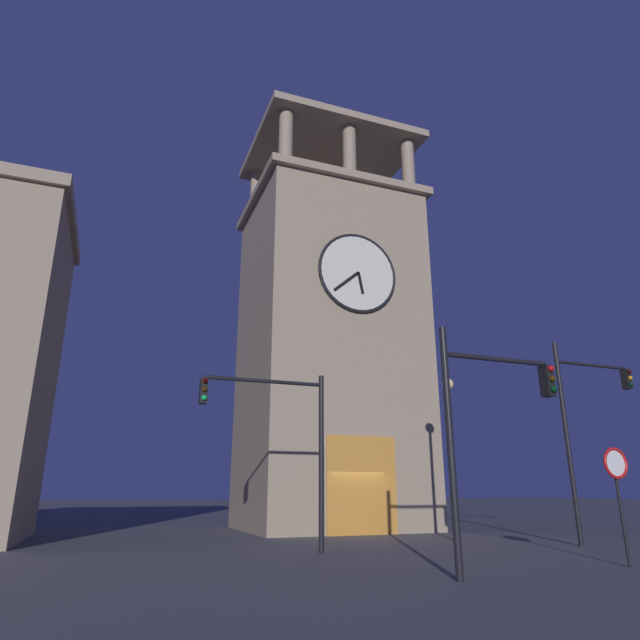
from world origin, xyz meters
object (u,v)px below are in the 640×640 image
(clocktower, at_px, (329,345))
(traffic_signal_near, at_px, (486,412))
(traffic_signal_mid, at_px, (585,412))
(traffic_signal_far, at_px, (281,426))
(no_horn_sign, at_px, (617,472))
(street_lamp, at_px, (451,427))

(clocktower, bearing_deg, traffic_signal_near, 81.53)
(traffic_signal_mid, xyz_separation_m, traffic_signal_far, (11.05, -1.15, -0.82))
(traffic_signal_near, distance_m, traffic_signal_far, 6.65)
(no_horn_sign, bearing_deg, clocktower, -82.93)
(street_lamp, bearing_deg, traffic_signal_far, 12.93)
(traffic_signal_near, xyz_separation_m, no_horn_sign, (-4.07, -0.35, -1.25))
(street_lamp, relative_size, no_horn_sign, 2.12)
(clocktower, height_order, traffic_signal_near, clocktower)
(street_lamp, bearing_deg, clocktower, -75.32)
(traffic_signal_mid, distance_m, no_horn_sign, 6.34)
(clocktower, relative_size, traffic_signal_mid, 3.45)
(clocktower, distance_m, no_horn_sign, 16.29)
(clocktower, relative_size, traffic_signal_near, 4.50)
(traffic_signal_mid, height_order, no_horn_sign, traffic_signal_mid)
(traffic_signal_far, bearing_deg, no_horn_sign, 141.93)
(traffic_signal_near, height_order, traffic_signal_far, traffic_signal_near)
(traffic_signal_near, height_order, traffic_signal_mid, traffic_signal_mid)
(traffic_signal_mid, bearing_deg, traffic_signal_far, -5.95)
(traffic_signal_near, height_order, street_lamp, street_lamp)
(traffic_signal_near, relative_size, traffic_signal_far, 1.01)
(clocktower, distance_m, traffic_signal_mid, 12.64)
(street_lamp, distance_m, no_horn_sign, 7.46)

